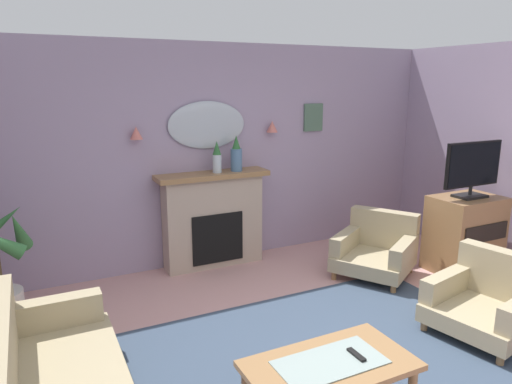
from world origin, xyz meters
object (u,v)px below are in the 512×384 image
(armchair_by_coffee_table, at_px, (377,248))
(armchair_near_fireplace, at_px, (488,300))
(framed_picture, at_px, (313,117))
(tv_flatscreen, at_px, (473,168))
(tv_remote, at_px, (356,355))
(tv_cabinet, at_px, (464,234))
(coffee_table, at_px, (330,370))
(floral_couch, at_px, (43,379))
(wall_sconce_right, at_px, (272,127))
(fireplace, at_px, (213,220))
(wall_mirror, at_px, (207,125))
(mantel_vase_centre, at_px, (217,157))
(mantel_vase_right, at_px, (236,156))
(wall_sconce_left, at_px, (136,133))

(armchair_by_coffee_table, height_order, armchair_near_fireplace, same)
(framed_picture, xyz_separation_m, tv_flatscreen, (1.12, -1.64, -0.50))
(tv_remote, bearing_deg, tv_cabinet, 28.09)
(coffee_table, height_order, tv_remote, tv_remote)
(floral_couch, bearing_deg, armchair_by_coffee_table, 15.40)
(armchair_by_coffee_table, distance_m, armchair_near_fireplace, 1.49)
(wall_sconce_right, distance_m, floral_couch, 3.84)
(fireplace, height_order, wall_mirror, wall_mirror)
(tv_remote, height_order, armchair_near_fireplace, armchair_near_fireplace)
(mantel_vase_centre, bearing_deg, armchair_by_coffee_table, -34.41)
(coffee_table, bearing_deg, tv_flatscreen, 25.86)
(mantel_vase_right, bearing_deg, floral_couch, -138.18)
(tv_remote, bearing_deg, floral_couch, 155.56)
(armchair_by_coffee_table, xyz_separation_m, tv_cabinet, (1.01, -0.37, 0.15))
(fireplace, xyz_separation_m, floral_couch, (-2.01, -2.09, -0.25))
(armchair_by_coffee_table, xyz_separation_m, armchair_near_fireplace, (0.00, -1.49, 0.00))
(tv_remote, bearing_deg, framed_picture, 61.98)
(wall_sconce_left, bearing_deg, armchair_near_fireplace, -47.35)
(wall_sconce_left, distance_m, tv_cabinet, 3.99)
(fireplace, xyz_separation_m, armchair_by_coffee_table, (1.61, -1.10, -0.27))
(coffee_table, bearing_deg, mantel_vase_right, 77.53)
(wall_mirror, xyz_separation_m, framed_picture, (1.50, 0.01, 0.04))
(floral_couch, bearing_deg, coffee_table, -26.31)
(tv_flatscreen, bearing_deg, wall_mirror, 148.09)
(coffee_table, distance_m, floral_couch, 1.86)
(armchair_near_fireplace, relative_size, tv_flatscreen, 1.15)
(wall_sconce_left, height_order, coffee_table, wall_sconce_left)
(mantel_vase_centre, distance_m, wall_sconce_left, 0.96)
(mantel_vase_right, relative_size, floral_couch, 0.25)
(framed_picture, distance_m, floral_couch, 4.41)
(mantel_vase_centre, relative_size, tv_cabinet, 0.42)
(coffee_table, height_order, tv_flatscreen, tv_flatscreen)
(armchair_by_coffee_table, relative_size, tv_flatscreen, 1.33)
(wall_mirror, distance_m, tv_cabinet, 3.32)
(mantel_vase_right, bearing_deg, wall_sconce_right, 12.31)
(floral_couch, bearing_deg, wall_sconce_right, 37.40)
(wall_sconce_right, height_order, tv_flatscreen, wall_sconce_right)
(wall_mirror, bearing_deg, tv_remote, -92.72)
(fireplace, height_order, floral_couch, fireplace)
(wall_mirror, xyz_separation_m, armchair_near_fireplace, (1.61, -2.72, -1.40))
(wall_mirror, distance_m, framed_picture, 1.50)
(mantel_vase_right, bearing_deg, tv_flatscreen, -32.21)
(mantel_vase_right, height_order, framed_picture, framed_picture)
(mantel_vase_centre, bearing_deg, wall_mirror, 106.39)
(fireplace, height_order, mantel_vase_right, mantel_vase_right)
(tv_cabinet, bearing_deg, wall_sconce_right, 138.58)
(fireplace, distance_m, tv_flatscreen, 3.09)
(framed_picture, bearing_deg, coffee_table, -120.91)
(framed_picture, xyz_separation_m, armchair_by_coffee_table, (0.11, -1.25, -1.44))
(wall_mirror, distance_m, wall_sconce_right, 0.85)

